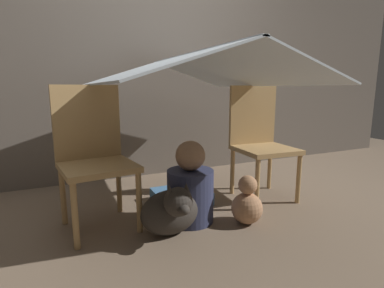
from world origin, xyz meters
TOP-DOWN VIEW (x-y plane):
  - ground_plane at (0.00, 0.00)m, footprint 8.80×8.80m
  - wall_back at (0.00, 1.17)m, footprint 7.00×0.05m
  - chair_left at (-0.66, 0.17)m, footprint 0.49×0.49m
  - chair_right at (0.66, 0.17)m, footprint 0.46×0.46m
  - sheet_canopy at (0.00, 0.09)m, footprint 1.31×1.57m
  - person_front at (-0.08, -0.06)m, footprint 0.32×0.32m
  - dog at (-0.27, -0.21)m, footprint 0.37×0.37m
  - floor_cushion at (-0.01, 0.28)m, footprint 0.42×0.34m
  - plush_toy at (0.25, -0.25)m, footprint 0.21×0.21m

SIDE VIEW (x-z plane):
  - ground_plane at x=0.00m, z-range 0.00..0.00m
  - floor_cushion at x=-0.01m, z-range 0.00..0.10m
  - plush_toy at x=0.25m, z-range -0.03..0.30m
  - dog at x=-0.27m, z-range -0.02..0.35m
  - person_front at x=-0.08m, z-range -0.05..0.51m
  - chair_left at x=-0.66m, z-range 0.03..0.95m
  - chair_right at x=0.66m, z-range 0.03..0.95m
  - sheet_canopy at x=0.00m, z-range 0.92..1.14m
  - wall_back at x=0.00m, z-range 0.00..2.50m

